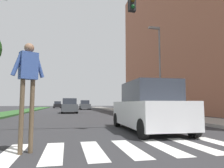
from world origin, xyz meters
TOP-DOWN VIEW (x-y plane):
  - ground_plane at (0.00, 30.00)m, footprint 140.00×140.00m
  - crosswalk at (0.00, 6.24)m, footprint 7.65×2.20m
  - median_strip at (-6.53, 28.00)m, footprint 2.83×64.00m
  - apartment_block_right at (16.45, 22.00)m, footprint 10.66×39.44m
  - sidewalk_right at (7.51, 28.00)m, footprint 3.00×64.00m
  - traffic_light_gantry at (-2.92, 8.66)m, footprint 8.58×0.30m
  - street_lamp_right at (6.92, 17.18)m, footprint 1.02×0.24m
  - pedestrian_performer at (-1.50, 6.21)m, footprint 0.70×0.42m
  - suv_crossing at (2.60, 9.13)m, footprint 2.04×4.64m
  - sedan_midblock at (-0.35, 26.05)m, footprint 1.90×4.43m
  - sedan_distant at (2.57, 39.19)m, footprint 1.80×4.11m
  - sedan_far_horizon at (-2.92, 53.46)m, footprint 2.19×4.60m

SIDE VIEW (x-z plane):
  - ground_plane at x=0.00m, z-range 0.00..0.00m
  - crosswalk at x=0.00m, z-range 0.00..0.01m
  - median_strip at x=-6.53m, z-range 0.00..0.15m
  - sidewalk_right at x=7.51m, z-range 0.00..0.15m
  - sedan_far_horizon at x=-2.92m, z-range -0.06..1.59m
  - sedan_distant at x=2.57m, z-range -0.06..1.63m
  - sedan_midblock at x=-0.35m, z-range -0.06..1.63m
  - suv_crossing at x=2.60m, z-range -0.05..1.92m
  - pedestrian_performer at x=-1.50m, z-range 0.42..2.91m
  - traffic_light_gantry at x=-2.92m, z-range 1.35..7.35m
  - street_lamp_right at x=6.92m, z-range 0.84..8.34m
  - apartment_block_right at x=16.45m, z-range 0.00..22.02m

